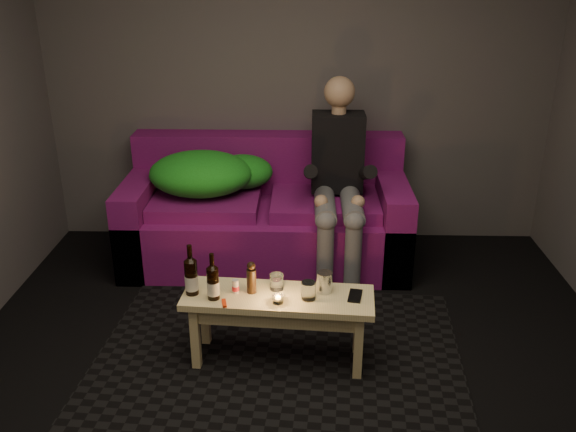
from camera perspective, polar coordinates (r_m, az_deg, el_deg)
name	(u,v)px	position (r m, az deg, el deg)	size (l,w,h in m)	color
floor	(292,411)	(3.36, 0.35, -17.81)	(4.50, 4.50, 0.00)	black
room	(295,80)	(3.07, 0.62, 12.57)	(4.50, 4.50, 4.50)	silver
rug	(279,354)	(3.75, -0.86, -12.77)	(2.16, 1.57, 0.01)	black
sofa	(267,217)	(4.76, -2.02, -0.12)	(2.14, 0.96, 0.92)	#700F63
green_blanket	(208,174)	(4.67, -7.49, 3.96)	(0.94, 0.64, 0.32)	#1E8919
person	(338,176)	(4.45, 4.71, 3.75)	(0.38, 0.89, 1.43)	black
coffee_table	(278,307)	(3.51, -0.93, -8.49)	(1.10, 0.42, 0.44)	#DECE82
beer_bottle_a	(191,276)	(3.47, -9.04, -5.57)	(0.08, 0.08, 0.30)	black
beer_bottle_b	(213,282)	(3.41, -7.04, -6.16)	(0.07, 0.07, 0.28)	black
salt_shaker	(236,286)	(3.49, -4.93, -6.57)	(0.04, 0.04, 0.08)	silver
pepper_mill	(251,281)	(3.47, -3.44, -6.09)	(0.05, 0.05, 0.15)	black
tumbler_back	(277,282)	(3.51, -1.08, -6.18)	(0.08, 0.08, 0.09)	white
tealight	(278,299)	(3.39, -0.94, -7.76)	(0.06, 0.06, 0.05)	white
tumbler_front	(308,291)	(3.41, 1.92, -6.99)	(0.08, 0.08, 0.10)	white
steel_cup	(324,282)	(3.48, 3.41, -6.19)	(0.09, 0.09, 0.12)	silver
smartphone	(355,296)	(3.47, 6.30, -7.43)	(0.07, 0.15, 0.01)	black
red_lighter	(224,303)	(3.40, -5.99, -8.12)	(0.02, 0.08, 0.01)	red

